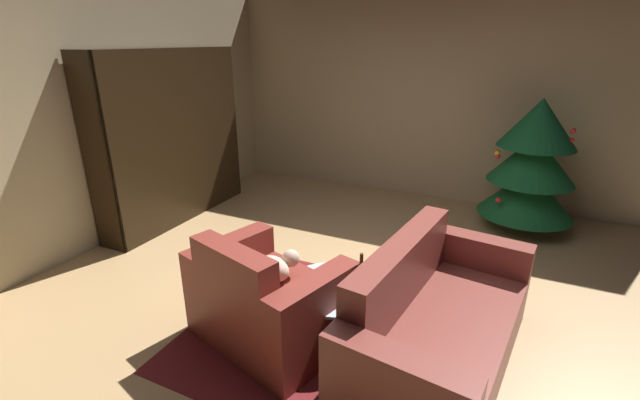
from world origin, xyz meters
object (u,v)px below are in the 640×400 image
Objects in this scene: book_stack_on_table at (339,288)px; decorated_tree at (532,164)px; couch_red at (435,326)px; bottle_on_table at (361,279)px; bookshelf_unit at (179,140)px; armchair_red at (267,302)px; coffee_table at (335,291)px.

decorated_tree is (1.17, 2.78, 0.33)m from book_stack_on_table.
couch_red reaches higher than bottle_on_table.
decorated_tree is (3.88, 1.33, -0.18)m from bookshelf_unit.
armchair_red is (2.22, -1.64, -0.64)m from bookshelf_unit.
armchair_red is at bearing -36.53° from bookshelf_unit.
armchair_red is 0.71m from bottle_on_table.
bottle_on_table is at bearing -26.59° from bookshelf_unit.
couch_red is 10.38× the size of book_stack_on_table.
book_stack_on_table is at bearing -112.89° from decorated_tree.
armchair_red is 1.18m from couch_red.
bookshelf_unit reaches higher than armchair_red.
coffee_table is at bearing 28.49° from armchair_red.
bookshelf_unit reaches higher than coffee_table.
bookshelf_unit is 4.10m from decorated_tree.
armchair_red is 6.94× the size of book_stack_on_table.
couch_red is 2.52× the size of coffee_table.
bottle_on_table is (0.64, 0.21, 0.24)m from armchair_red.
coffee_table is 0.49× the size of decorated_tree.
couch_red is at bearing 12.14° from armchair_red.
coffee_table is 4.12× the size of book_stack_on_table.
decorated_tree reaches higher than couch_red.
coffee_table is 2.28× the size of bottle_on_table.
bottle_on_table is 0.21× the size of decorated_tree.
armchair_red is 3.44m from decorated_tree.
couch_red is 1.22× the size of decorated_tree.
book_stack_on_table is (0.05, -0.04, 0.06)m from coffee_table.
couch_red is at bearing 4.60° from book_stack_on_table.
book_stack_on_table is at bearing -28.17° from bookshelf_unit.
coffee_table is at bearing 173.63° from bottle_on_table.
bottle_on_table is at bearing 7.51° from book_stack_on_table.
bookshelf_unit is at bearing 152.09° from coffee_table.
couch_red is 2.81m from decorated_tree.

